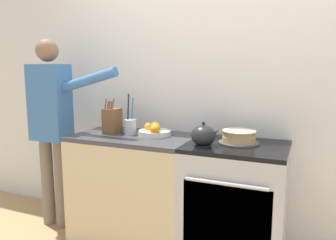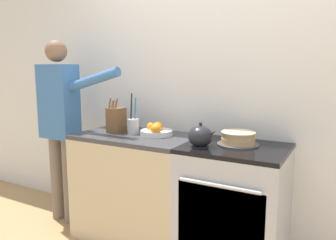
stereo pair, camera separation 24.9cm
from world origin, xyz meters
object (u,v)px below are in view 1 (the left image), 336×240
at_px(layer_cake, 239,137).
at_px(fruit_bowl, 154,131).
at_px(stove_range, 235,203).
at_px(utensil_crock, 130,126).
at_px(person_baker, 52,117).
at_px(tea_kettle, 204,136).
at_px(knife_block, 112,121).

relative_size(layer_cake, fruit_bowl, 1.12).
bearing_deg(layer_cake, stove_range, -93.81).
height_order(stove_range, layer_cake, layer_cake).
bearing_deg(layer_cake, fruit_bowl, 179.48).
relative_size(stove_range, utensil_crock, 2.63).
bearing_deg(person_baker, tea_kettle, 0.77).
relative_size(knife_block, utensil_crock, 0.88).
height_order(tea_kettle, knife_block, knife_block).
height_order(tea_kettle, person_baker, person_baker).
distance_m(utensil_crock, fruit_bowl, 0.21).
bearing_deg(layer_cake, tea_kettle, -140.20).
bearing_deg(knife_block, utensil_crock, 4.54).
relative_size(utensil_crock, person_baker, 0.20).
height_order(stove_range, utensil_crock, utensil_crock).
xyz_separation_m(layer_cake, utensil_crock, (-0.89, -0.03, 0.03)).
xyz_separation_m(stove_range, person_baker, (-1.61, -0.09, 0.56)).
height_order(layer_cake, utensil_crock, utensil_crock).
xyz_separation_m(layer_cake, tea_kettle, (-0.21, -0.18, 0.03)).
relative_size(stove_range, tea_kettle, 4.13).
height_order(stove_range, tea_kettle, tea_kettle).
distance_m(knife_block, fruit_bowl, 0.38).
distance_m(stove_range, utensil_crock, 1.02).
distance_m(stove_range, fruit_bowl, 0.84).
bearing_deg(stove_range, utensil_crock, 178.62).
bearing_deg(knife_block, tea_kettle, -9.13).
relative_size(tea_kettle, knife_block, 0.73).
bearing_deg(fruit_bowl, stove_range, -4.78).
distance_m(fruit_bowl, person_baker, 0.94).
bearing_deg(person_baker, utensil_crock, 11.07).
xyz_separation_m(stove_range, utensil_crock, (-0.88, 0.02, 0.51)).
bearing_deg(fruit_bowl, utensil_crock, -169.98).
bearing_deg(utensil_crock, layer_cake, 1.90).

